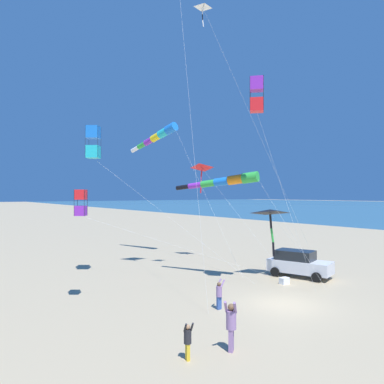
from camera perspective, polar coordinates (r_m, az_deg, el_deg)
ground_plane at (r=20.99m, az=13.98°, el=-16.52°), size 600.00×600.00×0.00m
parked_car at (r=27.60m, az=16.20°, el=-10.56°), size 3.12×4.67×1.85m
cooler_box at (r=25.33m, az=14.13°, el=-13.20°), size 0.62×0.42×0.42m
person_adult_flyer at (r=14.56m, az=6.09°, el=-19.55°), size 0.70×0.68×1.95m
person_child_green_jacket at (r=19.38m, az=4.24°, el=-15.37°), size 0.47×0.37×1.52m
person_child_grey_jacket at (r=13.92m, az=-0.67°, el=-21.83°), size 0.40×0.47×1.38m
kite_delta_white_trailing at (r=26.58m, az=12.05°, el=-3.22°), size 4.03×3.52×4.91m
kite_box_small_distant at (r=26.46m, az=-15.07°, el=7.48°), size 8.76×7.99×10.56m
kite_box_green_low_center at (r=23.07m, az=10.02°, el=14.64°), size 3.41×2.64×12.84m
kite_windsock_black_fish_shape at (r=25.20m, az=5.34°, el=1.71°), size 5.24×9.15×7.37m
kite_windsock_purple_drifting at (r=36.13m, az=-5.22°, el=8.69°), size 2.21×15.67×12.62m
kite_delta_checkered_midright at (r=27.36m, az=1.90°, el=26.34°), size 9.76×2.92×18.49m
kite_box_blue_topmost at (r=20.44m, az=-16.82°, el=-1.62°), size 13.69×1.80×6.10m
kite_delta_striped_overhead at (r=33.04m, az=1.60°, el=3.76°), size 2.74×8.56×8.64m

